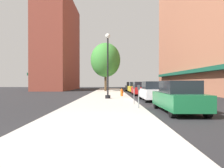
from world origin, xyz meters
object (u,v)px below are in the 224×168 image
at_px(parking_meter_far, 138,93).
at_px(tree_near, 105,60).
at_px(car_green, 178,97).
at_px(car_yellow, 134,87).
at_px(car_white, 152,91).
at_px(car_black, 130,87).
at_px(car_red, 140,89).
at_px(lamppost, 107,65).
at_px(parking_meter_near, 134,92).
at_px(fire_hydrant, 121,92).

bearing_deg(parking_meter_far, tree_near, 96.53).
relative_size(car_green, car_yellow, 1.00).
distance_m(parking_meter_far, car_green, 2.12).
bearing_deg(car_yellow, car_white, -91.30).
bearing_deg(tree_near, car_green, -79.08).
distance_m(parking_meter_far, car_black, 25.18).
height_order(car_green, car_red, same).
distance_m(lamppost, tree_near, 16.12).
bearing_deg(parking_meter_near, tree_near, 97.27).
distance_m(fire_hydrant, parking_meter_far, 9.93).
distance_m(lamppost, car_white, 4.66).
xyz_separation_m(car_green, car_white, (0.00, 6.55, 0.00)).
relative_size(parking_meter_near, car_white, 0.30).
xyz_separation_m(lamppost, car_green, (3.84, -7.70, -2.39)).
height_order(car_red, car_yellow, same).
bearing_deg(car_black, car_red, -90.39).
distance_m(tree_near, car_yellow, 7.46).
bearing_deg(lamppost, car_black, 78.12).
bearing_deg(parking_meter_near, car_red, 79.75).
relative_size(tree_near, car_white, 1.91).
bearing_deg(fire_hydrant, car_white, -60.02).
bearing_deg(parking_meter_near, car_green, -58.36).
distance_m(parking_meter_near, tree_near, 21.13).
bearing_deg(lamppost, parking_meter_far, -74.65).
bearing_deg(car_green, parking_meter_near, 122.89).
distance_m(car_red, car_yellow, 6.02).
height_order(car_white, car_red, same).
relative_size(lamppost, car_white, 1.37).
bearing_deg(parking_meter_far, fire_hydrant, 92.68).
height_order(tree_near, car_white, tree_near).
relative_size(lamppost, parking_meter_far, 4.50).
relative_size(fire_hydrant, car_black, 0.18).
height_order(parking_meter_far, car_white, car_white).
bearing_deg(car_red, car_yellow, 89.75).
xyz_separation_m(car_white, car_yellow, (0.00, 13.41, 0.00)).
xyz_separation_m(car_white, car_red, (0.00, 7.40, 0.00)).
height_order(lamppost, fire_hydrant, lamppost).
bearing_deg(tree_near, car_yellow, -38.94).
relative_size(parking_meter_near, car_red, 0.30).
distance_m(lamppost, car_green, 8.93).
height_order(car_red, car_black, same).
height_order(lamppost, car_red, lamppost).
xyz_separation_m(tree_near, car_yellow, (4.56, -3.69, -4.61)).
relative_size(parking_meter_near, tree_near, 0.16).
bearing_deg(car_green, lamppost, 117.74).
relative_size(car_white, car_black, 1.00).
bearing_deg(parking_meter_far, car_black, 85.56).
bearing_deg(lamppost, parking_meter_near, -67.40).
bearing_deg(lamppost, car_red, 58.47).
xyz_separation_m(car_green, car_red, (0.00, 13.95, 0.00)).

